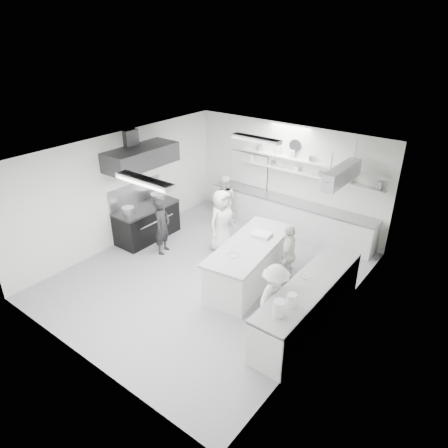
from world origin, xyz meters
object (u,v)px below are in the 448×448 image
Objects in this scene: prep_island at (249,264)px; cook_stove at (162,226)px; back_counter at (289,216)px; right_counter at (308,305)px; cook_back at (224,200)px; stove at (147,223)px.

cook_stove reaches higher than prep_island.
right_counter is (2.35, -3.40, 0.01)m from back_counter.
cook_back is (-4.11, 2.62, 0.28)m from right_counter.
prep_island is at bearing 107.52° from cook_back.
cook_back is at bearing -156.12° from back_counter.
stove is at bearing 171.30° from prep_island.
stove is 1.20× the size of cook_stove.
prep_island is at bearing -101.05° from cook_stove.
stove is 4.03m from back_counter.
cook_stove reaches higher than back_counter.
right_counter is 2.20× the size of cook_stove.
prep_island is at bearing 163.07° from right_counter.
stove is 5.28m from right_counter.
cook_stove is at bearing -17.95° from stove.
prep_island is 1.73× the size of cook_back.
stove is 1.20× the size of cook_back.
cook_back is at bearing 60.57° from stove.
back_counter is at bearing -48.91° from cook_stove.
back_counter is at bearing 173.05° from cook_back.
back_counter is 1.93× the size of prep_island.
cook_stove is 2.33m from cook_back.
prep_island reaches higher than right_counter.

